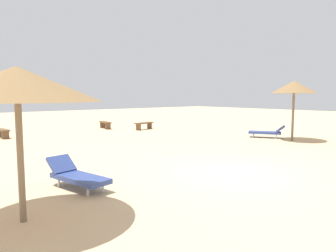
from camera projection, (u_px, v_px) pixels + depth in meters
ground_plane at (233, 173)px, 9.26m from camera, size 80.00×80.00×0.00m
parasol_1 at (294, 87)px, 15.74m from camera, size 2.27×2.27×3.06m
parasol_2 at (17, 84)px, 5.49m from camera, size 2.95×2.95×2.85m
lounger_1 at (267, 132)px, 16.99m from camera, size 1.50×1.96×0.71m
lounger_2 at (77, 176)px, 7.77m from camera, size 0.98×1.97×0.73m
bench_0 at (105, 124)px, 21.66m from camera, size 0.66×1.55×0.49m
bench_1 at (2, 132)px, 16.89m from camera, size 0.50×1.52×0.49m
bench_2 at (144, 125)px, 21.03m from camera, size 1.55×0.67×0.49m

